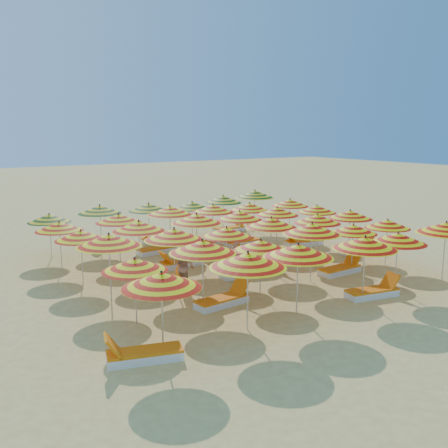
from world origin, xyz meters
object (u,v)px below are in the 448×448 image
Objects in this scene: umbrella_10 at (353,229)px; lounger_5 at (242,272)px; umbrella_13 at (174,234)px; umbrella_30 at (49,218)px; umbrella_4 at (398,238)px; lounger_10 at (303,242)px; umbrella_16 at (317,219)px; umbrella_1 at (248,260)px; beachgoer_b at (185,266)px; umbrella_7 at (203,247)px; umbrella_14 at (227,232)px; lounger_4 at (159,286)px; umbrella_27 at (213,208)px; umbrella_6 at (135,265)px; lounger_1 at (373,292)px; lounger_6 at (261,268)px; umbrella_11 at (388,224)px; umbrella_31 at (100,209)px; umbrella_18 at (81,235)px; lounger_3 at (340,269)px; umbrella_26 at (170,210)px; beachgoer_a at (236,247)px; lounger_11 at (158,250)px; umbrella_24 at (59,226)px; lounger_0 at (143,355)px; lounger_8 at (181,263)px; umbrella_8 at (261,245)px; lounger_14 at (112,244)px; lounger_9 at (250,252)px; lounger_16 at (231,229)px; lounger_13 at (241,242)px; umbrella_21 at (240,215)px; umbrella_32 at (149,207)px; umbrella_9 at (312,229)px; umbrella_23 at (317,209)px; lounger_12 at (201,245)px; umbrella_33 at (192,205)px; lounger_2 at (223,300)px; umbrella_29 at (290,203)px; lounger_17 at (264,226)px; umbrella_34 at (223,199)px; umbrella_2 at (298,251)px; umbrella_35 at (255,194)px; umbrella_3 at (365,243)px; umbrella_20 at (196,219)px; umbrella_22 at (277,211)px.

umbrella_10 is 4.37m from lounger_5.
umbrella_13 reaches higher than umbrella_30.
umbrella_4 is 6.86m from lounger_10.
umbrella_13 reaches higher than umbrella_16.
beachgoer_b is (0.32, 3.95, -1.12)m from umbrella_1.
umbrella_7 is 3.18m from umbrella_14.
umbrella_27 is at bearing 49.21° from lounger_4.
umbrella_6 is 1.04× the size of lounger_1.
umbrella_13 reaches higher than lounger_6.
umbrella_11 is at bearing -18.10° from umbrella_14.
umbrella_11 is at bearing -45.50° from umbrella_31.
umbrella_18 reaches higher than lounger_3.
beachgoer_a is (1.24, -3.13, -1.13)m from umbrella_26.
lounger_11 is at bearing 174.10° from umbrella_27.
lounger_0 is (-0.59, -8.65, -1.50)m from umbrella_24.
umbrella_14 is 2.69m from lounger_8.
lounger_1 is at bearing -37.33° from umbrella_8.
umbrella_27 is at bearing 46.33° from umbrella_13.
lounger_14 is (-5.97, 6.74, -1.57)m from umbrella_16.
lounger_16 is at bearing -112.53° from lounger_9.
umbrella_7 is (2.15, 0.11, 0.19)m from umbrella_6.
beachgoer_a is at bearing -56.32° from umbrella_31.
umbrella_13 is 1.14× the size of lounger_0.
umbrella_10 is at bearing -57.51° from lounger_11.
lounger_13 is (7.97, -0.39, -1.50)m from umbrella_24.
lounger_3 is at bearing 177.49° from umbrella_11.
umbrella_21 is at bearing 127.19° from lounger_14.
umbrella_27 reaches higher than beachgoer_b.
umbrella_24 is 0.97× the size of umbrella_32.
umbrella_16 reaches higher than umbrella_6.
umbrella_9 is 1.20× the size of umbrella_23.
umbrella_21 reaches higher than lounger_12.
umbrella_33 is (-0.04, 8.16, -0.20)m from umbrella_9.
umbrella_29 is at bearing 32.60° from lounger_2.
lounger_17 is (8.37, 8.77, 0.00)m from lounger_2.
umbrella_26 is 1.08× the size of umbrella_34.
lounger_2 is 6.18m from lounger_9.
umbrella_18 is 8.09m from lounger_13.
umbrella_2 is at bearing -136.95° from umbrella_23.
umbrella_26 reaches higher than umbrella_21.
umbrella_35 is at bearing 97.11° from umbrella_29.
umbrella_1 is 10.82m from umbrella_32.
umbrella_3 is 2.39m from umbrella_9.
lounger_0 is at bearing -110.12° from umbrella_6.
umbrella_20 is at bearing 154.04° from umbrella_16.
umbrella_22 is at bearing -28.53° from umbrella_26.
umbrella_6 is at bearing -177.01° from umbrella_7.
umbrella_20 is 1.06× the size of umbrella_31.
umbrella_29 is (6.37, -0.31, -0.13)m from umbrella_26.
umbrella_34 is 6.10m from beachgoer_a.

